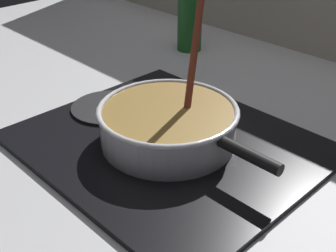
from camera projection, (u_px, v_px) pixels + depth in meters
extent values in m
cube|color=#B7B7BC|center=(124.00, 183.00, 0.83)|extent=(2.40, 1.60, 0.04)
cube|color=black|center=(168.00, 144.00, 0.90)|extent=(0.56, 0.48, 0.01)
torus|color=#592D0C|center=(168.00, 140.00, 0.90)|extent=(0.19, 0.19, 0.01)
cylinder|color=#262628|center=(108.00, 107.00, 1.02)|extent=(0.16, 0.16, 0.01)
cylinder|color=silver|center=(168.00, 126.00, 0.88)|extent=(0.26, 0.26, 0.07)
cylinder|color=olive|center=(168.00, 124.00, 0.88)|extent=(0.25, 0.25, 0.07)
torus|color=silver|center=(168.00, 110.00, 0.86)|extent=(0.28, 0.28, 0.01)
cylinder|color=black|center=(249.00, 155.00, 0.75)|extent=(0.12, 0.02, 0.02)
cylinder|color=#EDD88C|center=(171.00, 117.00, 0.86)|extent=(0.03, 0.03, 0.01)
cylinder|color=beige|center=(184.00, 102.00, 0.91)|extent=(0.03, 0.03, 0.01)
cylinder|color=beige|center=(138.00, 110.00, 0.88)|extent=(0.04, 0.04, 0.01)
cylinder|color=#EDD88C|center=(159.00, 107.00, 0.89)|extent=(0.03, 0.03, 0.01)
cylinder|color=#EDD88C|center=(142.00, 101.00, 0.92)|extent=(0.03, 0.03, 0.01)
cylinder|color=#E5CC7A|center=(130.00, 129.00, 0.82)|extent=(0.04, 0.04, 0.01)
cylinder|color=maroon|center=(195.00, 50.00, 0.85)|extent=(0.06, 0.10, 0.24)
cube|color=brown|center=(186.00, 116.00, 0.87)|extent=(0.04, 0.05, 0.01)
cylinder|color=#19591E|center=(190.00, 23.00, 1.34)|extent=(0.07, 0.07, 0.16)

